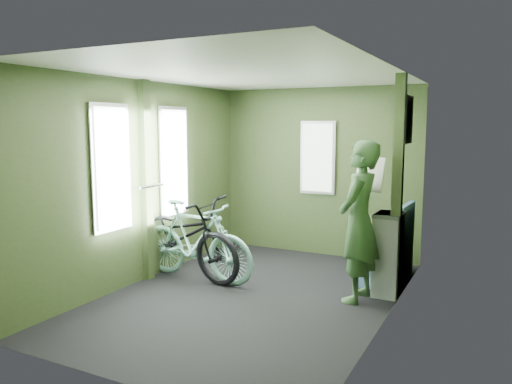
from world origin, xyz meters
TOP-DOWN VIEW (x-y plane):
  - room at (-0.04, 0.04)m, footprint 4.00×4.02m
  - bicycle_black at (-1.11, 0.25)m, footprint 1.95×1.05m
  - bicycle_mint at (-0.84, 0.20)m, footprint 1.59×0.61m
  - passenger at (1.02, 0.40)m, footprint 0.44×0.70m
  - waste_box at (1.26, 0.70)m, footprint 0.26×0.36m
  - bench_seat at (1.14, 1.21)m, footprint 0.50×0.86m

SIDE VIEW (x-z plane):
  - bicycle_black at x=-1.11m, z-range -0.51..0.51m
  - bicycle_mint at x=-0.84m, z-range -0.48..0.48m
  - bench_seat at x=1.14m, z-range -0.18..0.71m
  - waste_box at x=1.26m, z-range 0.00..0.88m
  - passenger at x=1.02m, z-range 0.00..1.65m
  - room at x=-0.04m, z-range 0.28..2.59m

